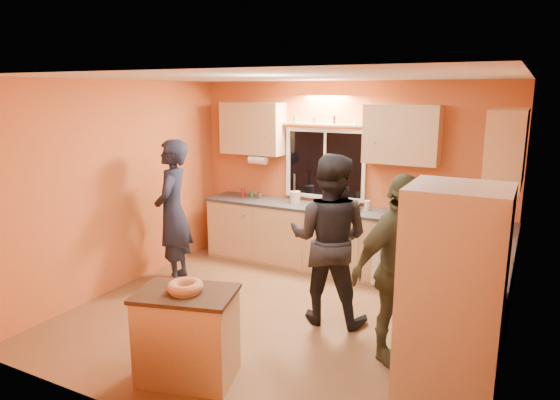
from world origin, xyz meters
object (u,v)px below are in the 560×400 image
Objects in this scene: refrigerator at (452,302)px; person_left at (173,212)px; island at (187,335)px; person_center at (329,239)px; person_right at (398,270)px.

person_left is at bearing 162.16° from refrigerator.
island is 0.52× the size of person_center.
person_right reaches higher than island.
refrigerator is at bearing 0.10° from island.
person_right is at bearing 21.43° from island.
person_center is 1.04× the size of person_right.
person_right is (3.08, -0.61, -0.05)m from person_left.
island is 2.41m from person_left.
person_left is at bearing 115.91° from island.
refrigerator is at bearing 136.83° from person_center.
person_right is at bearing 134.81° from refrigerator.
person_center is at bearing 143.80° from refrigerator.
person_left is 1.02× the size of person_center.
person_center is at bearing 52.48° from island.
refrigerator is 1.76m from person_center.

